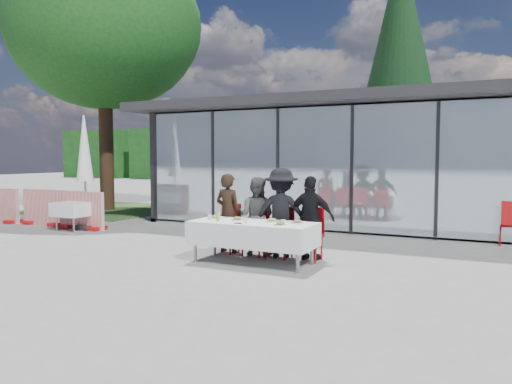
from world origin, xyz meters
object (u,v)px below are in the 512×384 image
diner_b (256,216)px  plate_extra (280,224)px  diner_a (228,213)px  plate_b (237,219)px  juice_bottle (218,216)px  diner_chair_c (281,229)px  diner_chair_a (229,225)px  deciduous_tree (104,28)px  diner_d (311,218)px  spare_chair_b (511,221)px  market_umbrella (85,155)px  conifer_tree (400,55)px  diner_chair_d (311,231)px  folded_eyeglasses (238,223)px  plate_d (298,222)px  diner_chair_b (257,227)px  plate_c (272,220)px  plate_a (215,217)px  dining_table (253,234)px  spare_table_left (74,209)px

diner_b → plate_extra: diner_b is taller
diner_a → plate_b: bearing=137.0°
juice_bottle → diner_b: bearing=68.2°
diner_chair_c → plate_b: 0.93m
diner_chair_a → deciduous_tree: deciduous_tree is taller
diner_d → spare_chair_b: diner_d is taller
plate_extra → market_umbrella: bearing=162.3°
deciduous_tree → conifer_tree: size_ratio=0.89×
diner_chair_d → folded_eyeglasses: diner_chair_d is taller
plate_b → plate_d: size_ratio=1.00×
diner_d → deciduous_tree: (-9.61, 5.13, 5.70)m
diner_chair_a → conifer_tree: size_ratio=0.09×
diner_chair_a → juice_bottle: (0.28, -0.90, 0.30)m
diner_chair_a → spare_chair_b: size_ratio=1.00×
diner_b → juice_bottle: diner_b is taller
diner_d → diner_chair_d: size_ratio=1.60×
folded_eyeglasses → conifer_tree: (0.35, 13.19, 5.23)m
diner_chair_b → deciduous_tree: deciduous_tree is taller
diner_chair_a → market_umbrella: bearing=167.5°
diner_a → plate_c: bearing=161.1°
diner_a → plate_a: 0.63m
dining_table → plate_d: size_ratio=9.51×
plate_a → plate_b: (0.48, -0.02, 0.00)m
market_umbrella → deciduous_tree: bearing=126.3°
spare_chair_b → conifer_tree: (-3.98, 8.93, 5.45)m
diner_d → spare_table_left: size_ratio=1.82×
plate_c → diner_chair_d: bearing=48.7°
plate_b → diner_chair_c: bearing=47.8°
diner_chair_b → plate_d: size_ratio=4.10×
plate_d → spare_table_left: (-6.81, 1.44, -0.22)m
deciduous_tree → diner_chair_b: bearing=-31.0°
diner_b → plate_b: 0.65m
diner_a → deciduous_tree: bearing=-26.5°
diner_chair_d → folded_eyeglasses: (-0.96, -1.08, 0.22)m
plate_a → spare_table_left: size_ratio=0.28×
diner_d → deciduous_tree: bearing=-26.0°
dining_table → plate_extra: bearing=-18.7°
diner_chair_d → plate_c: bearing=-131.3°
diner_b → diner_a: bearing=-1.2°
market_umbrella → diner_chair_c: bearing=-10.2°
plate_a → plate_b: bearing=-3.0°
diner_a → spare_table_left: size_ratio=1.84×
diner_b → spare_chair_b: diner_b is taller
spare_table_left → diner_chair_d: bearing=-7.1°
plate_d → plate_extra: 0.41m
dining_table → diner_a: size_ratio=1.43×
diner_chair_c → conifer_tree: bearing=90.1°
diner_chair_c → diner_chair_a: bearing=180.0°
diner_a → diner_chair_d: diner_a is taller
dining_table → conifer_tree: 13.97m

